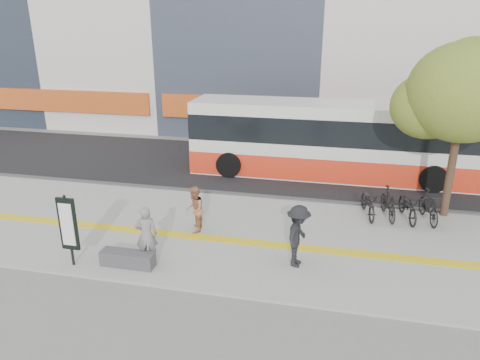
% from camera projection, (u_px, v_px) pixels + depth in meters
% --- Properties ---
extents(ground, '(120.00, 120.00, 0.00)m').
position_uv_depth(ground, '(224.00, 257.00, 13.54)').
color(ground, slate).
rests_on(ground, ground).
extents(sidewalk, '(40.00, 7.00, 0.08)m').
position_uv_depth(sidewalk, '(235.00, 235.00, 14.90)').
color(sidewalk, gray).
rests_on(sidewalk, ground).
extents(tactile_strip, '(40.00, 0.45, 0.01)m').
position_uv_depth(tactile_strip, '(232.00, 240.00, 14.43)').
color(tactile_strip, yellow).
rests_on(tactile_strip, sidewalk).
extents(street, '(40.00, 8.00, 0.06)m').
position_uv_depth(street, '(270.00, 168.00, 21.79)').
color(street, black).
rests_on(street, ground).
extents(curb, '(40.00, 0.25, 0.14)m').
position_uv_depth(curb, '(255.00, 196.00, 18.11)').
color(curb, '#363639').
rests_on(curb, ground).
extents(bench, '(1.60, 0.45, 0.45)m').
position_uv_depth(bench, '(128.00, 259.00, 12.87)').
color(bench, '#363639').
rests_on(bench, sidewalk).
extents(signboard, '(0.55, 0.10, 2.20)m').
position_uv_depth(signboard, '(68.00, 225.00, 12.56)').
color(signboard, black).
rests_on(signboard, sidewalk).
extents(street_tree, '(4.40, 3.80, 6.31)m').
position_uv_depth(street_tree, '(462.00, 94.00, 14.96)').
color(street_tree, '#342217').
rests_on(street_tree, sidewalk).
extents(bus, '(12.65, 3.00, 3.37)m').
position_uv_depth(bus, '(329.00, 142.00, 20.21)').
color(bus, silver).
rests_on(bus, street).
extents(bicycle_row, '(2.99, 2.02, 1.13)m').
position_uv_depth(bicycle_row, '(397.00, 205.00, 15.89)').
color(bicycle_row, black).
rests_on(bicycle_row, sidewalk).
extents(seated_woman, '(0.76, 0.64, 1.78)m').
position_uv_depth(seated_woman, '(146.00, 235.00, 12.86)').
color(seated_woman, black).
rests_on(seated_woman, sidewalk).
extents(pedestrian_tan, '(0.75, 0.89, 1.61)m').
position_uv_depth(pedestrian_tan, '(194.00, 209.00, 14.81)').
color(pedestrian_tan, '#AF6D4B').
rests_on(pedestrian_tan, sidewalk).
extents(pedestrian_dark, '(0.88, 1.31, 1.88)m').
position_uv_depth(pedestrian_dark, '(298.00, 236.00, 12.67)').
color(pedestrian_dark, black).
rests_on(pedestrian_dark, sidewalk).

